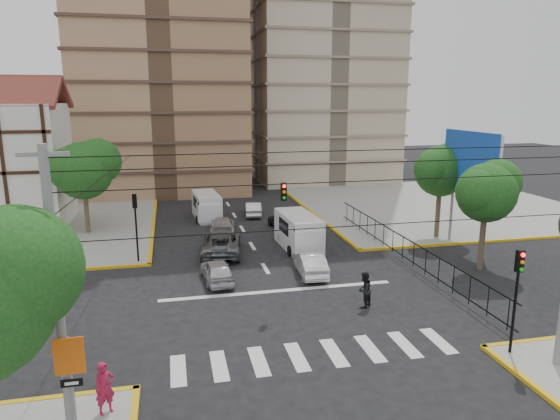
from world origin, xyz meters
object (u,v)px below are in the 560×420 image
object	(u,v)px
traffic_light_se	(517,285)
car_silver_front_left	(217,271)
traffic_light_nw	(136,216)
pedestrian_sw_corner	(105,388)
van_right_lane	(299,233)
car_white_front_right	(310,263)
pedestrian_crosswalk	(364,290)
van_left_lane	(207,207)
district_sign	(70,365)

from	to	relation	value
traffic_light_se	car_silver_front_left	bearing A→B (deg)	134.41
traffic_light_nw	pedestrian_sw_corner	distance (m)	16.36
van_right_lane	pedestrian_sw_corner	bearing A→B (deg)	-126.03
traffic_light_se	van_right_lane	world-z (taller)	traffic_light_se
car_white_front_right	pedestrian_crosswalk	size ratio (longest dim) A/B	2.23
van_left_lane	pedestrian_crosswalk	size ratio (longest dim) A/B	2.76
traffic_light_nw	van_right_lane	size ratio (longest dim) A/B	0.80
van_left_lane	traffic_light_se	bearing A→B (deg)	-73.73
district_sign	car_silver_front_left	size ratio (longest dim) A/B	0.82
van_left_lane	district_sign	bearing A→B (deg)	-107.32
traffic_light_nw	car_silver_front_left	bearing A→B (deg)	-43.55
van_right_lane	pedestrian_sw_corner	xyz separation A→B (m)	(-11.10, -16.95, -0.13)
traffic_light_se	car_silver_front_left	world-z (taller)	traffic_light_se
traffic_light_nw	district_sign	distance (m)	17.08
van_right_lane	van_left_lane	xyz separation A→B (m)	(-5.64, 10.49, -0.09)
car_silver_front_left	car_white_front_right	distance (m)	5.60
van_right_lane	car_silver_front_left	xyz separation A→B (m)	(-6.27, -5.13, -0.52)
district_sign	car_silver_front_left	xyz separation A→B (m)	(5.64, 12.63, -1.79)
van_right_lane	pedestrian_crosswalk	distance (m)	10.40
van_left_lane	pedestrian_sw_corner	distance (m)	27.97
district_sign	car_white_front_right	xyz separation A→B (m)	(11.24, 12.64, -1.77)
traffic_light_nw	pedestrian_crosswalk	distance (m)	15.23
traffic_light_se	pedestrian_crosswalk	size ratio (longest dim) A/B	2.37
car_white_front_right	pedestrian_crosswalk	xyz separation A→B (m)	(1.33, -5.26, 0.25)
district_sign	car_white_front_right	bearing A→B (deg)	48.35
pedestrian_sw_corner	car_silver_front_left	bearing A→B (deg)	40.85
car_white_front_right	car_silver_front_left	bearing A→B (deg)	4.38
car_silver_front_left	district_sign	bearing A→B (deg)	61.29
van_left_lane	car_white_front_right	world-z (taller)	van_left_lane
car_silver_front_left	pedestrian_sw_corner	world-z (taller)	pedestrian_sw_corner
car_white_front_right	pedestrian_crosswalk	bearing A→B (deg)	108.37
traffic_light_se	van_right_lane	xyz separation A→B (m)	(-4.69, 16.32, -1.93)
van_left_lane	car_white_front_right	xyz separation A→B (m)	(4.97, -15.60, -0.41)
car_white_front_right	pedestrian_sw_corner	bearing A→B (deg)	52.80
van_left_lane	car_silver_front_left	xyz separation A→B (m)	(-0.63, -15.62, -0.43)
car_silver_front_left	traffic_light_se	bearing A→B (deg)	129.78
van_left_lane	pedestrian_sw_corner	world-z (taller)	van_left_lane
car_silver_front_left	car_white_front_right	world-z (taller)	car_white_front_right
van_right_lane	pedestrian_crosswalk	world-z (taller)	van_right_lane
district_sign	pedestrian_sw_corner	world-z (taller)	district_sign
traffic_light_nw	car_silver_front_left	world-z (taller)	traffic_light_nw
van_left_lane	car_white_front_right	distance (m)	16.38
van_left_lane	pedestrian_sw_corner	xyz separation A→B (m)	(-5.46, -27.43, -0.04)
van_right_lane	van_left_lane	distance (m)	11.91
car_silver_front_left	pedestrian_sw_corner	distance (m)	12.77
van_right_lane	pedestrian_crosswalk	size ratio (longest dim) A/B	2.96
car_silver_front_left	van_left_lane	bearing A→B (deg)	-96.94
car_silver_front_left	traffic_light_nw	bearing A→B (deg)	-48.18
district_sign	pedestrian_crosswalk	xyz separation A→B (m)	(12.57, 7.39, -1.52)
van_left_lane	pedestrian_sw_corner	bearing A→B (deg)	-106.06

